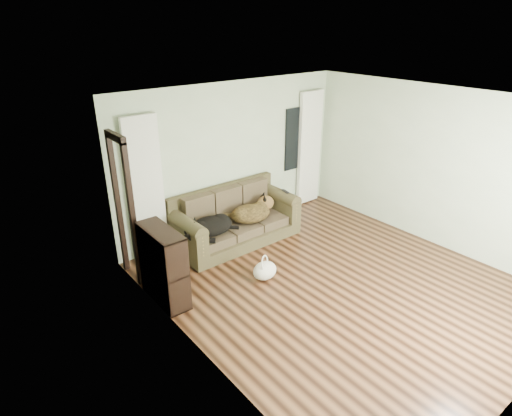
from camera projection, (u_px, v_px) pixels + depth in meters
floor at (336, 284)px, 6.20m from camera, size 5.00×5.00×0.00m
ceiling at (353, 102)px, 5.14m from camera, size 5.00×5.00×0.00m
wall_back at (233, 158)px, 7.45m from camera, size 4.50×0.04×2.60m
wall_left at (198, 256)px, 4.38m from camera, size 0.04×5.00×2.60m
wall_right at (435, 168)px, 6.95m from camera, size 0.04×5.00×2.60m
curtain_left at (146, 189)px, 6.48m from camera, size 0.55×0.08×2.25m
curtain_right at (309, 149)px, 8.48m from camera, size 0.55×0.08×2.25m
window_pane at (295, 139)px, 8.21m from camera, size 0.50×0.03×1.20m
door_casing at (125, 212)px, 5.98m from camera, size 0.07×0.60×2.10m
sofa at (236, 217)px, 7.23m from camera, size 2.13×0.92×0.87m
dog_black_lab at (210, 227)px, 6.79m from camera, size 0.77×0.60×0.30m
dog_shepherd at (252, 213)px, 7.28m from camera, size 0.83×0.67×0.32m
tv_remote at (285, 191)px, 7.54m from camera, size 0.08×0.18×0.02m
tote_bag at (265, 269)px, 6.26m from camera, size 0.43×0.36×0.27m
bookshelf at (164, 267)px, 5.67m from camera, size 0.39×0.87×1.06m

